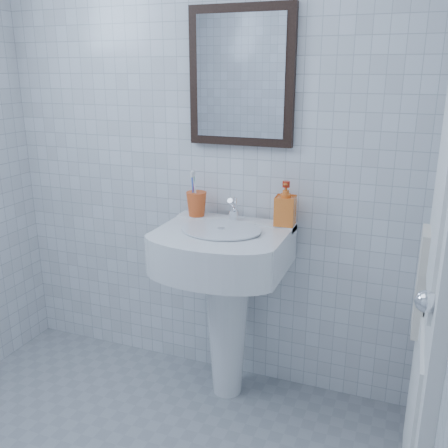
% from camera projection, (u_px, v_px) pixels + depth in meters
% --- Properties ---
extents(wall_back, '(2.20, 0.02, 2.50)m').
position_uv_depth(wall_back, '(204.00, 140.00, 2.44)').
color(wall_back, silver).
rests_on(wall_back, ground).
extents(washbasin, '(0.58, 0.43, 0.90)m').
position_uv_depth(washbasin, '(226.00, 284.00, 2.37)').
color(washbasin, white).
rests_on(washbasin, ground).
extents(faucet, '(0.05, 0.11, 0.12)m').
position_uv_depth(faucet, '(234.00, 211.00, 2.37)').
color(faucet, white).
rests_on(faucet, washbasin).
extents(toothbrush_cup, '(0.10, 0.10, 0.12)m').
position_uv_depth(toothbrush_cup, '(197.00, 204.00, 2.44)').
color(toothbrush_cup, '#E35320').
rests_on(toothbrush_cup, washbasin).
extents(soap_dispenser, '(0.10, 0.10, 0.20)m').
position_uv_depth(soap_dispenser, '(285.00, 204.00, 2.28)').
color(soap_dispenser, '#E65716').
rests_on(soap_dispenser, washbasin).
extents(wall_mirror, '(0.50, 0.04, 0.62)m').
position_uv_depth(wall_mirror, '(241.00, 77.00, 2.26)').
color(wall_mirror, black).
rests_on(wall_mirror, wall_back).
extents(bathroom_door, '(0.04, 0.80, 2.00)m').
position_uv_depth(bathroom_door, '(440.00, 264.00, 1.56)').
color(bathroom_door, silver).
rests_on(bathroom_door, ground).
extents(towel_ring, '(0.01, 0.18, 0.18)m').
position_uv_depth(towel_ring, '(434.00, 234.00, 1.69)').
color(towel_ring, white).
rests_on(towel_ring, wall_right).
extents(hand_towel, '(0.03, 0.16, 0.38)m').
position_uv_depth(hand_towel, '(421.00, 282.00, 1.75)').
color(hand_towel, silver).
rests_on(hand_towel, towel_ring).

